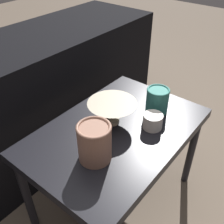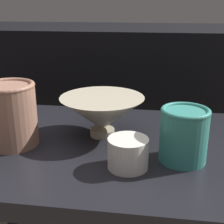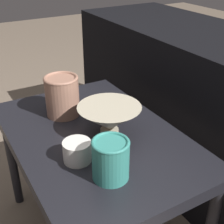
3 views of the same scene
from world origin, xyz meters
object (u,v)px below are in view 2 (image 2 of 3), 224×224
(bowl, at_px, (102,114))
(cup, at_px, (128,153))
(vase_textured_left, at_px, (10,113))
(vase_colorful_right, at_px, (184,134))

(bowl, bearing_deg, cup, -62.55)
(vase_textured_left, relative_size, cup, 1.79)
(bowl, bearing_deg, vase_colorful_right, -28.93)
(vase_colorful_right, bearing_deg, vase_textured_left, 176.39)
(bowl, xyz_separation_m, vase_textured_left, (-0.20, -0.08, 0.02))
(bowl, relative_size, vase_colorful_right, 1.79)
(bowl, distance_m, vase_colorful_right, 0.21)
(vase_textured_left, bearing_deg, bowl, 21.82)
(vase_textured_left, distance_m, cup, 0.29)
(vase_textured_left, xyz_separation_m, cup, (0.28, -0.07, -0.04))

